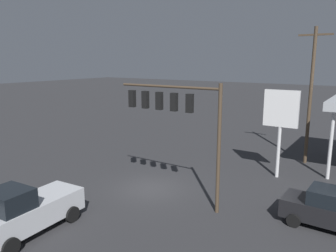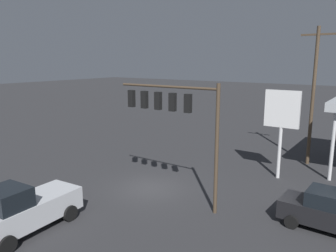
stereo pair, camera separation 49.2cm
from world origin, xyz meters
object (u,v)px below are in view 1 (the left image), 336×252
(sedan_far, at_px, (331,209))
(utility_pole, at_px, (311,93))
(price_sign, at_px, (281,114))
(pickup_parked, at_px, (25,211))
(traffic_signal_assembly, at_px, (175,111))

(sedan_far, bearing_deg, utility_pole, -70.76)
(price_sign, xyz_separation_m, pickup_parked, (7.57, 14.11, -3.32))
(traffic_signal_assembly, xyz_separation_m, price_sign, (-3.80, -7.21, -0.78))
(utility_pole, bearing_deg, sedan_far, 107.20)
(price_sign, bearing_deg, sedan_far, 125.55)
(traffic_signal_assembly, bearing_deg, price_sign, -117.82)
(traffic_signal_assembly, relative_size, utility_pole, 0.66)
(utility_pole, height_order, price_sign, utility_pole)
(price_sign, distance_m, pickup_parked, 16.35)
(traffic_signal_assembly, height_order, pickup_parked, traffic_signal_assembly)
(utility_pole, bearing_deg, traffic_signal_assembly, 67.89)
(utility_pole, distance_m, price_sign, 4.69)
(utility_pole, xyz_separation_m, sedan_far, (-3.16, 10.22, -4.52))
(sedan_far, bearing_deg, pickup_parked, 37.67)
(utility_pole, xyz_separation_m, pickup_parked, (8.51, 18.59, -4.36))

